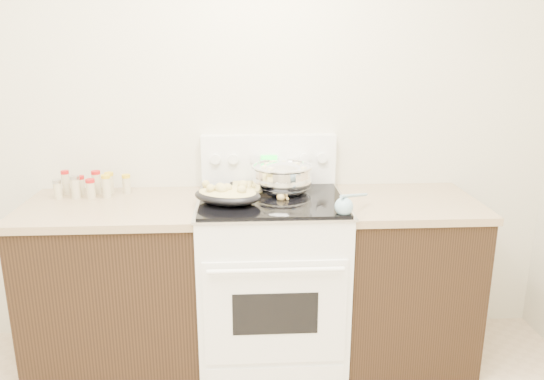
{
  "coord_description": "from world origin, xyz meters",
  "views": [
    {
      "loc": [
        0.21,
        -1.23,
        1.75
      ],
      "look_at": [
        0.35,
        1.37,
        1.0
      ],
      "focal_mm": 35.0,
      "sensor_mm": 36.0,
      "label": 1
    }
  ],
  "objects": [
    {
      "name": "mixing_bowl",
      "position": [
        0.41,
        1.53,
        1.02
      ],
      "size": [
        0.39,
        0.39,
        0.19
      ],
      "color": "silver",
      "rests_on": "kitchen_range"
    },
    {
      "name": "roasting_pan",
      "position": [
        0.12,
        1.33,
        0.99
      ],
      "size": [
        0.41,
        0.36,
        0.12
      ],
      "color": "black",
      "rests_on": "kitchen_range"
    },
    {
      "name": "wooden_spoon",
      "position": [
        0.4,
        1.43,
        0.95
      ],
      "size": [
        0.06,
        0.26,
        0.04
      ],
      "color": "tan",
      "rests_on": "kitchen_range"
    },
    {
      "name": "spice_jars",
      "position": [
        -0.63,
        1.59,
        0.98
      ],
      "size": [
        0.39,
        0.15,
        0.13
      ],
      "color": "#BFB28C",
      "rests_on": "counter_left"
    },
    {
      "name": "room_shell",
      "position": [
        0.0,
        0.0,
        1.7
      ],
      "size": [
        4.1,
        3.6,
        2.75
      ],
      "color": "beige",
      "rests_on": "ground"
    },
    {
      "name": "blue_ladle",
      "position": [
        0.69,
        1.15,
        0.98
      ],
      "size": [
        0.21,
        0.25,
        0.11
      ],
      "color": "#7FA6BD",
      "rests_on": "kitchen_range"
    },
    {
      "name": "baking_sheet",
      "position": [
        0.3,
        1.55,
        0.96
      ],
      "size": [
        0.36,
        0.25,
        0.06
      ],
      "color": "black",
      "rests_on": "kitchen_range"
    },
    {
      "name": "kitchen_range",
      "position": [
        0.35,
        1.42,
        0.49
      ],
      "size": [
        0.78,
        0.73,
        1.22
      ],
      "color": "white",
      "rests_on": "ground"
    },
    {
      "name": "counter_left",
      "position": [
        -0.48,
        1.43,
        0.46
      ],
      "size": [
        0.93,
        0.67,
        0.92
      ],
      "color": "black",
      "rests_on": "ground"
    },
    {
      "name": "counter_right",
      "position": [
        1.08,
        1.43,
        0.46
      ],
      "size": [
        0.73,
        0.67,
        0.92
      ],
      "color": "black",
      "rests_on": "ground"
    }
  ]
}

